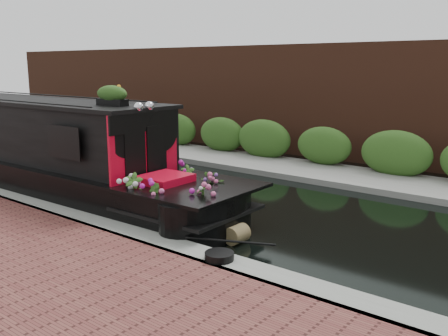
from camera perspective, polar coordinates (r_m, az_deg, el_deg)
The scene contains 8 objects.
ground at distance 12.06m, azimuth 0.16°, elevation -4.01°, with size 80.00×80.00×0.00m, color black.
near_bank_coping at distance 9.83m, azimuth -12.05°, elevation -7.99°, with size 40.00×0.60×0.50m, color gray.
far_bank_path at distance 15.47m, azimuth 9.92°, elevation -0.66°, with size 40.00×2.40×0.34m, color gray.
far_hedge at distance 16.25m, azimuth 11.46°, elevation -0.13°, with size 40.00×1.10×2.80m, color #2F571D.
far_brick_wall at distance 18.11m, azimuth 14.53°, elevation 0.94°, with size 40.00×1.00×8.00m, color #50291B.
narrowboat at distance 14.40m, azimuth -21.17°, elevation 1.52°, with size 13.21×2.65×3.08m.
rope_fender at distance 9.38m, azimuth 1.51°, elevation -7.57°, with size 0.34×0.34×0.41m, color brown.
coiled_mooring_rope at distance 7.99m, azimuth -0.54°, elevation -10.03°, with size 0.47×0.47×0.12m, color black.
Camera 1 is at (7.24, -9.08, 3.27)m, focal length 40.00 mm.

